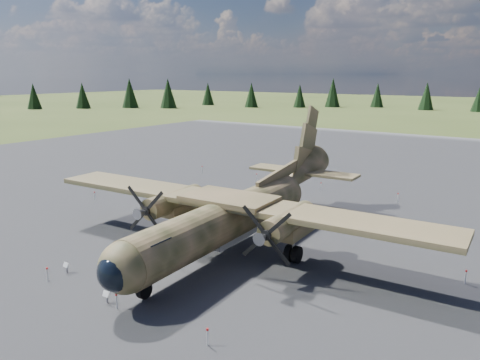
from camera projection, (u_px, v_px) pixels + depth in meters
The scene contains 7 objects.
ground at pixel (234, 232), 36.37m from camera, with size 500.00×500.00×0.00m, color #53602A.
apron at pixel (294, 203), 44.43m from camera, with size 120.00×120.00×0.04m, color slate.
transport_plane at pixel (238, 208), 32.70m from camera, with size 29.80×27.07×9.83m.
info_placard_left at pixel (66, 266), 28.73m from camera, with size 0.43×0.18×0.67m.
info_placard_right at pixel (106, 295), 24.90m from camera, with size 0.44×0.19×0.68m.
barrier_fence at pixel (228, 225), 36.45m from camera, with size 33.12×29.62×0.85m.
treeline at pixel (240, 152), 44.35m from camera, with size 307.08×308.82×10.96m.
Camera 1 is at (19.86, -28.32, 11.96)m, focal length 35.00 mm.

